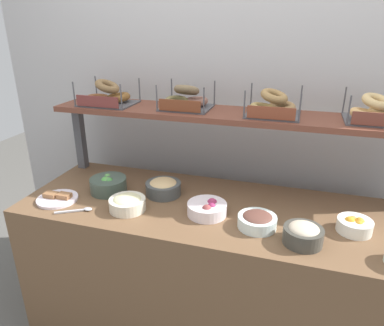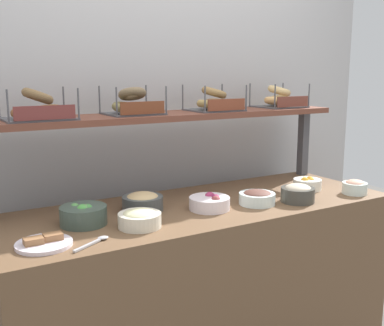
# 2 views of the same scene
# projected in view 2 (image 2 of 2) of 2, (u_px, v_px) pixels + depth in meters

# --- Properties ---
(back_wall) EXTENTS (3.16, 0.06, 2.40)m
(back_wall) POSITION_uv_depth(u_px,v_px,m) (150.00, 123.00, 2.71)
(back_wall) COLOR #B7B5B5
(back_wall) RESTS_ON ground_plane
(deli_counter) EXTENTS (1.96, 0.70, 0.85)m
(deli_counter) POSITION_uv_depth(u_px,v_px,m) (200.00, 286.00, 2.39)
(deli_counter) COLOR brown
(deli_counter) RESTS_ON ground_plane
(shelf_riser_right) EXTENTS (0.05, 0.05, 0.40)m
(shelf_riser_right) POSITION_uv_depth(u_px,v_px,m) (303.00, 143.00, 2.96)
(shelf_riser_right) COLOR #4C4C51
(shelf_riser_right) RESTS_ON deli_counter
(upper_shelf) EXTENTS (1.92, 0.32, 0.03)m
(upper_shelf) POSITION_uv_depth(u_px,v_px,m) (173.00, 116.00, 2.46)
(upper_shelf) COLOR brown
(upper_shelf) RESTS_ON shelf_riser_left
(bowl_lox_spread) EXTENTS (0.13, 0.13, 0.08)m
(bowl_lox_spread) POSITION_uv_depth(u_px,v_px,m) (355.00, 187.00, 2.52)
(bowl_lox_spread) COLOR white
(bowl_lox_spread) RESTS_ON deli_counter
(bowl_beet_salad) EXTENTS (0.19, 0.19, 0.08)m
(bowl_beet_salad) POSITION_uv_depth(u_px,v_px,m) (210.00, 202.00, 2.23)
(bowl_beet_salad) COLOR white
(bowl_beet_salad) RESTS_ON deli_counter
(bowl_potato_salad) EXTENTS (0.18, 0.18, 0.08)m
(bowl_potato_salad) POSITION_uv_depth(u_px,v_px,m) (140.00, 218.00, 1.98)
(bowl_potato_salad) COLOR silver
(bowl_potato_salad) RESTS_ON deli_counter
(bowl_chocolate_spread) EXTENTS (0.18, 0.18, 0.07)m
(bowl_chocolate_spread) POSITION_uv_depth(u_px,v_px,m) (257.00, 197.00, 2.32)
(bowl_chocolate_spread) COLOR white
(bowl_chocolate_spread) RESTS_ON deli_counter
(bowl_fruit_salad) EXTENTS (0.15, 0.15, 0.07)m
(bowl_fruit_salad) POSITION_uv_depth(u_px,v_px,m) (307.00, 184.00, 2.60)
(bowl_fruit_salad) COLOR white
(bowl_fruit_salad) RESTS_ON deli_counter
(bowl_veggie_mix) EXTENTS (0.20, 0.20, 0.09)m
(bowl_veggie_mix) POSITION_uv_depth(u_px,v_px,m) (83.00, 215.00, 2.01)
(bowl_veggie_mix) COLOR #3F4F44
(bowl_veggie_mix) RESTS_ON deli_counter
(bowl_hummus) EXTENTS (0.19, 0.19, 0.09)m
(bowl_hummus) POSITION_uv_depth(u_px,v_px,m) (143.00, 202.00, 2.21)
(bowl_hummus) COLOR #464B4A
(bowl_hummus) RESTS_ON deli_counter
(bowl_tuna_salad) EXTENTS (0.17, 0.17, 0.09)m
(bowl_tuna_salad) POSITION_uv_depth(u_px,v_px,m) (298.00, 193.00, 2.36)
(bowl_tuna_salad) COLOR #424039
(bowl_tuna_salad) RESTS_ON deli_counter
(serving_plate_white) EXTENTS (0.21, 0.21, 0.04)m
(serving_plate_white) POSITION_uv_depth(u_px,v_px,m) (44.00, 243.00, 1.77)
(serving_plate_white) COLOR white
(serving_plate_white) RESTS_ON deli_counter
(serving_spoon_near_plate) EXTENTS (0.16, 0.10, 0.01)m
(serving_spoon_near_plate) POSITION_uv_depth(u_px,v_px,m) (96.00, 241.00, 1.80)
(serving_spoon_near_plate) COLOR #B7B7BC
(serving_spoon_near_plate) RESTS_ON deli_counter
(bagel_basket_cinnamon_raisin) EXTENTS (0.30, 0.26, 0.15)m
(bagel_basket_cinnamon_raisin) POSITION_uv_depth(u_px,v_px,m) (38.00, 109.00, 2.09)
(bagel_basket_cinnamon_raisin) COLOR #4C4C51
(bagel_basket_cinnamon_raisin) RESTS_ON upper_shelf
(bagel_basket_poppy) EXTENTS (0.28, 0.25, 0.14)m
(bagel_basket_poppy) POSITION_uv_depth(u_px,v_px,m) (132.00, 105.00, 2.35)
(bagel_basket_poppy) COLOR #4C4C51
(bagel_basket_poppy) RESTS_ON upper_shelf
(bagel_basket_everything) EXTENTS (0.27, 0.24, 0.14)m
(bagel_basket_everything) POSITION_uv_depth(u_px,v_px,m) (214.00, 102.00, 2.56)
(bagel_basket_everything) COLOR #4C4C51
(bagel_basket_everything) RESTS_ON upper_shelf
(bagel_basket_plain) EXTENTS (0.28, 0.26, 0.14)m
(bagel_basket_plain) POSITION_uv_depth(u_px,v_px,m) (279.00, 99.00, 2.82)
(bagel_basket_plain) COLOR #4C4C51
(bagel_basket_plain) RESTS_ON upper_shelf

